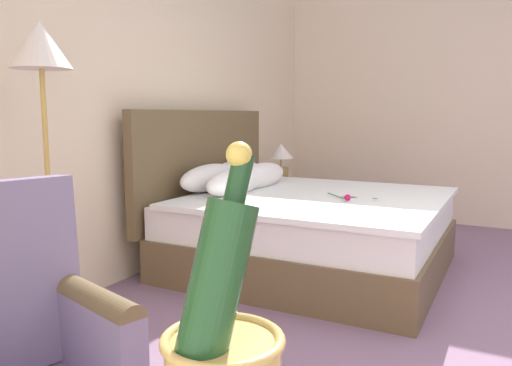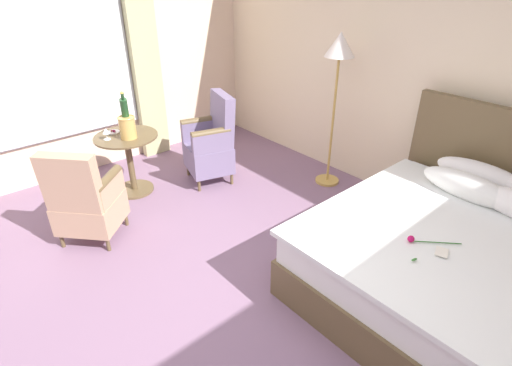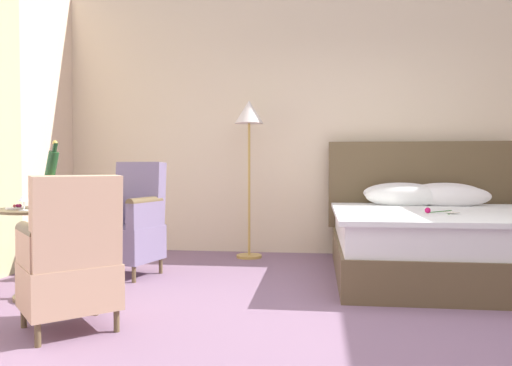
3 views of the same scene
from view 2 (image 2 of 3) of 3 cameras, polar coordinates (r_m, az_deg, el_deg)
ground_plane at (r=3.09m, az=-4.55°, el=-20.34°), size 7.91×7.91×0.00m
wall_headboard_side at (r=4.29m, az=26.24°, el=15.69°), size 6.53×0.12×3.12m
wall_window_side at (r=5.10m, az=-28.97°, el=16.72°), size 0.27×5.46×3.12m
bed at (r=3.48m, az=26.86°, el=-9.42°), size 1.96×2.06×1.28m
floor_lamp_brass at (r=4.44m, az=11.74°, el=16.75°), size 0.32×0.32×1.73m
side_table_round at (r=4.70m, az=-17.61°, el=3.32°), size 0.68×0.68×0.69m
champagne_bucket at (r=4.47m, az=-17.96°, el=8.09°), size 0.19×0.18×0.52m
wine_glass_near_bucket at (r=4.71m, az=-17.41°, el=8.36°), size 0.08×0.08×0.14m
wine_glass_near_edge at (r=4.52m, az=-20.65°, el=6.88°), size 0.08×0.08×0.13m
snack_plate at (r=4.72m, az=-19.73°, el=6.89°), size 0.14×0.14×0.04m
armchair_by_window at (r=4.75m, az=-6.42°, el=5.62°), size 0.64×0.64×1.05m
armchair_facing_bed at (r=3.98m, az=-23.19°, el=-2.28°), size 0.73×0.73×0.96m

